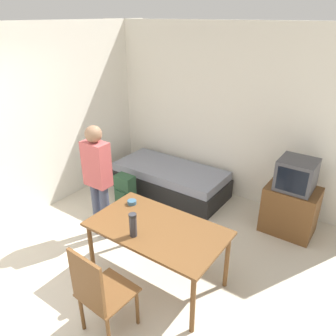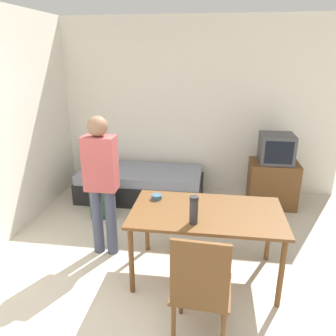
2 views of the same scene
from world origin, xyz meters
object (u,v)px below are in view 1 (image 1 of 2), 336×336
(dining_table, at_px, (157,233))
(person_standing, at_px, (98,176))
(tv, at_px, (292,201))
(mate_bowl, at_px, (132,202))
(daybed, at_px, (170,180))
(backpack, at_px, (125,190))
(wooden_chair, at_px, (98,291))
(thermos_flask, at_px, (133,224))

(dining_table, bearing_deg, person_standing, 167.27)
(tv, distance_m, mate_bowl, 2.18)
(dining_table, bearing_deg, daybed, 120.67)
(tv, height_order, backpack, tv)
(tv, distance_m, person_standing, 2.61)
(tv, xyz_separation_m, wooden_chair, (-0.94, -2.68, 0.06))
(mate_bowl, xyz_separation_m, backpack, (-0.91, 0.86, -0.51))
(tv, relative_size, person_standing, 0.69)
(mate_bowl, distance_m, backpack, 1.36)
(tv, xyz_separation_m, dining_table, (-0.92, -1.81, 0.17))
(daybed, bearing_deg, backpack, -117.94)
(tv, bearing_deg, thermos_flask, -116.75)
(mate_bowl, bearing_deg, tv, 47.79)
(daybed, relative_size, dining_table, 1.31)
(daybed, height_order, tv, tv)
(daybed, distance_m, mate_bowl, 1.75)
(mate_bowl, bearing_deg, person_standing, 175.29)
(wooden_chair, distance_m, mate_bowl, 1.21)
(daybed, relative_size, thermos_flask, 7.35)
(wooden_chair, xyz_separation_m, thermos_flask, (-0.10, 0.62, 0.32))
(dining_table, distance_m, thermos_flask, 0.35)
(daybed, height_order, backpack, backpack)
(mate_bowl, bearing_deg, backpack, 136.73)
(dining_table, xyz_separation_m, person_standing, (-1.13, 0.26, 0.26))
(wooden_chair, relative_size, backpack, 2.06)
(tv, height_order, dining_table, tv)
(daybed, bearing_deg, dining_table, -59.33)
(tv, bearing_deg, wooden_chair, -109.32)
(daybed, xyz_separation_m, thermos_flask, (0.95, -2.04, 0.65))
(mate_bowl, bearing_deg, daybed, 108.61)
(daybed, distance_m, dining_table, 2.12)
(backpack, bearing_deg, wooden_chair, -53.60)
(dining_table, relative_size, thermos_flask, 5.62)
(thermos_flask, relative_size, backpack, 0.54)
(daybed, bearing_deg, thermos_flask, -65.08)
(daybed, distance_m, backpack, 0.81)
(person_standing, bearing_deg, daybed, 87.25)
(thermos_flask, bearing_deg, backpack, 135.24)
(wooden_chair, bearing_deg, dining_table, 89.08)
(dining_table, xyz_separation_m, wooden_chair, (-0.01, -0.87, -0.11))
(wooden_chair, relative_size, thermos_flask, 3.80)
(thermos_flask, distance_m, mate_bowl, 0.63)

